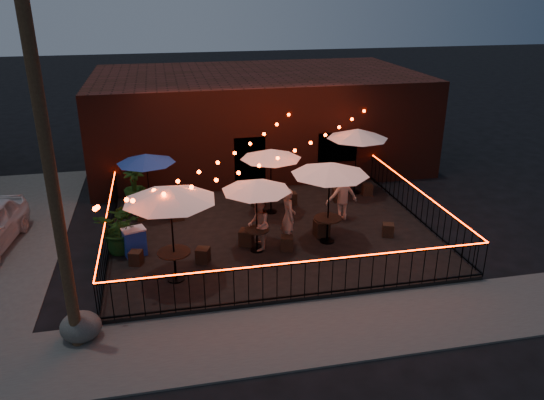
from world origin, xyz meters
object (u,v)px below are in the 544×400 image
(cafe_table_0, at_px, (170,195))
(cafe_table_2, at_px, (256,186))
(utility_pole, at_px, (51,176))
(cafe_table_1, at_px, (146,159))
(cafe_table_3, at_px, (271,155))
(cafe_table_5, at_px, (358,135))
(cooler, at_px, (135,242))
(boulder, at_px, (81,327))
(cafe_table_4, at_px, (330,170))

(cafe_table_0, bearing_deg, cafe_table_2, 26.28)
(utility_pole, bearing_deg, cafe_table_0, 44.17)
(cafe_table_1, relative_size, cafe_table_2, 0.81)
(cafe_table_3, bearing_deg, cafe_table_5, 18.87)
(cafe_table_5, relative_size, cooler, 3.16)
(boulder, bearing_deg, utility_pole, -113.35)
(cooler, xyz_separation_m, boulder, (-1.10, -3.69, -0.22))
(cafe_table_0, relative_size, boulder, 3.35)
(utility_pole, relative_size, boulder, 8.81)
(utility_pole, xyz_separation_m, boulder, (0.07, 0.17, -3.65))
(boulder, bearing_deg, cafe_table_4, 26.25)
(cafe_table_5, relative_size, boulder, 2.93)
(cafe_table_0, bearing_deg, cafe_table_5, 36.57)
(cafe_table_0, xyz_separation_m, cafe_table_5, (6.94, 5.15, -0.15))
(cooler, relative_size, boulder, 0.93)
(utility_pole, distance_m, cafe_table_0, 3.45)
(boulder, bearing_deg, cooler, 73.41)
(cafe_table_0, height_order, cafe_table_5, cafe_table_0)
(cafe_table_3, relative_size, cafe_table_4, 0.77)
(cafe_table_0, distance_m, cafe_table_2, 2.75)
(cafe_table_2, relative_size, cafe_table_4, 0.89)
(cafe_table_2, bearing_deg, utility_pole, -144.12)
(utility_pole, bearing_deg, cooler, 73.11)
(cafe_table_2, distance_m, cooler, 3.91)
(utility_pole, height_order, cafe_table_5, utility_pole)
(cooler, bearing_deg, cafe_table_1, 64.41)
(cafe_table_2, xyz_separation_m, boulder, (-4.63, -3.23, -1.84))
(cafe_table_0, bearing_deg, boulder, -137.15)
(cafe_table_0, distance_m, cafe_table_5, 8.64)
(cafe_table_1, bearing_deg, utility_pole, -103.09)
(cooler, height_order, boulder, cooler)
(cafe_table_1, relative_size, cafe_table_5, 0.81)
(cafe_table_2, distance_m, boulder, 5.94)
(cafe_table_5, distance_m, boulder, 11.80)
(cafe_table_2, relative_size, boulder, 2.94)
(cafe_table_1, xyz_separation_m, cafe_table_4, (5.32, -3.34, 0.36))
(cafe_table_4, bearing_deg, utility_pole, -152.89)
(cafe_table_1, height_order, cooler, cafe_table_1)
(cafe_table_2, bearing_deg, cafe_table_3, 69.98)
(cafe_table_4, distance_m, cooler, 6.07)
(cafe_table_0, relative_size, cafe_table_3, 1.33)
(cafe_table_4, height_order, cafe_table_5, cafe_table_4)
(boulder, bearing_deg, cafe_table_0, 42.85)
(cafe_table_3, relative_size, cafe_table_5, 0.86)
(cafe_table_3, xyz_separation_m, boulder, (-5.63, -5.98, -1.88))
(cafe_table_4, bearing_deg, cafe_table_0, -163.86)
(cafe_table_3, height_order, cafe_table_5, cafe_table_5)
(cafe_table_3, distance_m, boulder, 8.43)
(utility_pole, relative_size, cafe_table_4, 2.68)
(cafe_table_1, bearing_deg, cafe_table_0, -82.00)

